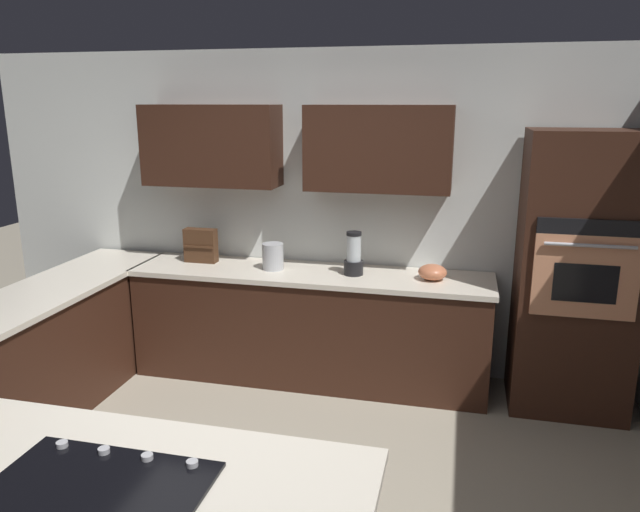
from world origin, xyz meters
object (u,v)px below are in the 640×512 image
object	(u,v)px
blender	(354,256)
kettle	(273,256)
wall_oven	(576,275)
spice_rack	(201,245)
mixing_bowl	(432,272)
cooktop	(90,495)

from	to	relation	value
blender	kettle	xyz separation A→B (m)	(0.65, -0.00, -0.04)
wall_oven	spice_rack	size ratio (longest dim) A/B	7.19
mixing_bowl	spice_rack	distance (m)	1.90
blender	kettle	distance (m)	0.65
mixing_bowl	kettle	distance (m)	1.25
cooktop	blender	world-z (taller)	blender
wall_oven	cooktop	distance (m)	3.47
blender	kettle	size ratio (longest dim) A/B	1.61
cooktop	mixing_bowl	bearing A→B (deg)	-109.01
mixing_bowl	kettle	world-z (taller)	kettle
spice_rack	kettle	distance (m)	0.66
cooktop	wall_oven	bearing A→B (deg)	-124.85
blender	mixing_bowl	world-z (taller)	blender
wall_oven	kettle	distance (m)	2.25
blender	spice_rack	size ratio (longest dim) A/B	1.20
wall_oven	blender	bearing A→B (deg)	-0.26
blender	wall_oven	bearing A→B (deg)	179.74
cooktop	mixing_bowl	size ratio (longest dim) A/B	3.57
blender	mixing_bowl	distance (m)	0.61
cooktop	mixing_bowl	distance (m)	3.02
cooktop	kettle	distance (m)	2.87
blender	spice_rack	bearing A→B (deg)	-3.38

